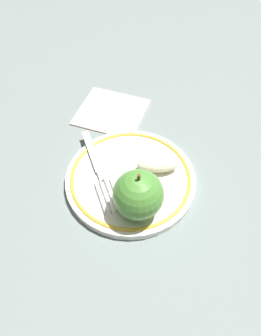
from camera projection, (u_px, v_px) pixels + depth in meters
ground_plane at (116, 183)px, 0.52m from camera, size 2.00×2.00×0.00m
plate at (131, 179)px, 0.52m from camera, size 0.21×0.21×0.02m
apple_red_whole at (138, 195)px, 0.45m from camera, size 0.07×0.07×0.08m
apple_slice_front at (158, 164)px, 0.51m from camera, size 0.07×0.07×0.02m
fork at (97, 166)px, 0.52m from camera, size 0.09×0.16×0.00m
napkin_folded at (111, 111)px, 0.62m from camera, size 0.16×0.16×0.01m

